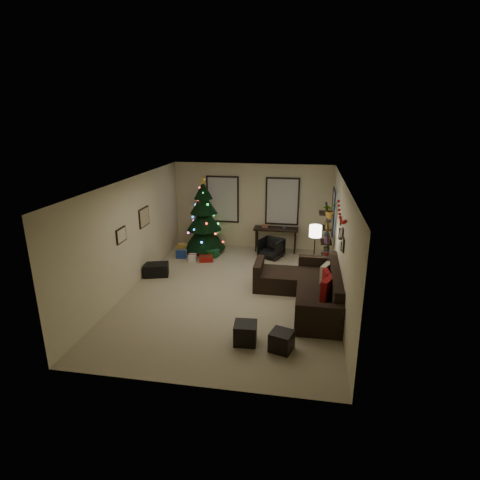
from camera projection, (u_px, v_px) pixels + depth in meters
name	position (u px, v px, depth m)	size (l,w,h in m)	color
floor	(232.00, 292.00, 9.48)	(7.00, 7.00, 0.00)	tan
ceiling	(231.00, 182.00, 8.65)	(7.00, 7.00, 0.00)	white
wall_back	(252.00, 206.00, 12.35)	(5.00, 5.00, 0.00)	beige
wall_front	(187.00, 310.00, 5.79)	(5.00, 5.00, 0.00)	beige
wall_left	(131.00, 234.00, 9.47)	(7.00, 7.00, 0.00)	beige
wall_right	(341.00, 245.00, 8.67)	(7.00, 7.00, 0.00)	beige
window_back_left	(223.00, 199.00, 12.42)	(1.05, 0.06, 1.50)	#728CB2
window_back_right	(282.00, 201.00, 12.11)	(1.05, 0.06, 1.50)	#728CB2
window_right_wall	(334.00, 212.00, 11.02)	(0.06, 0.90, 1.30)	#728CB2
christmas_tree	(204.00, 221.00, 12.04)	(1.29, 1.29, 2.41)	black
presents	(196.00, 254.00, 11.77)	(1.30, 0.89, 0.28)	#14591E
sofa	(308.00, 289.00, 8.97)	(1.98, 2.87, 0.89)	black
pillow_red_a	(328.00, 290.00, 8.12)	(0.13, 0.50, 0.50)	maroon
pillow_red_b	(326.00, 279.00, 8.63)	(0.11, 0.40, 0.40)	maroon
pillow_cream	(326.00, 273.00, 9.00)	(0.12, 0.44, 0.44)	beige
ottoman_near	(245.00, 333.00, 7.32)	(0.42, 0.42, 0.40)	black
ottoman_far	(282.00, 341.00, 7.09)	(0.39, 0.39, 0.37)	black
desk	(276.00, 231.00, 12.18)	(1.38, 0.49, 0.74)	black
desk_chair	(271.00, 248.00, 11.69)	(0.59, 0.55, 0.60)	black
bookshelf	(327.00, 238.00, 10.71)	(0.30, 0.54, 1.84)	black
potted_plant	(330.00, 208.00, 10.05)	(0.49, 0.42, 0.54)	#4C4C4C
floor_lamp	(315.00, 235.00, 9.87)	(0.31, 0.31, 1.46)	black
art_map	(144.00, 217.00, 10.14)	(0.04, 0.60, 0.50)	black
art_abstract	(121.00, 235.00, 8.92)	(0.04, 0.45, 0.35)	black
gallery	(341.00, 237.00, 8.54)	(0.03, 1.25, 0.54)	black
garland	(341.00, 215.00, 8.53)	(0.08, 1.90, 0.30)	#A5140C
stocking_left	(248.00, 205.00, 12.41)	(0.20, 0.05, 0.36)	#990F0C
stocking_right	(258.00, 201.00, 12.34)	(0.20, 0.05, 0.36)	#990F0C
storage_bin	(156.00, 270.00, 10.41)	(0.66, 0.44, 0.33)	black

